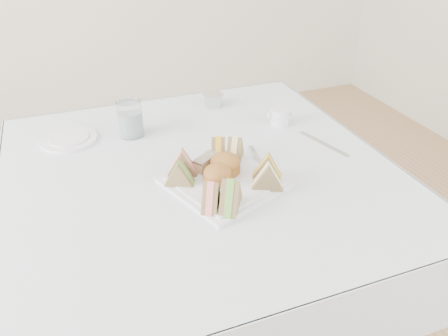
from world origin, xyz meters
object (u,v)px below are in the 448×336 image
object	(u,v)px
table	(203,269)
water_glass	(130,119)
serving_plate	(224,183)
creamer_jug	(280,117)

from	to	relation	value
table	water_glass	distance (m)	0.52
table	serving_plate	distance (m)	0.40
creamer_jug	table	bearing A→B (deg)	-149.98
water_glass	creamer_jug	bearing A→B (deg)	-11.61
serving_plate	creamer_jug	bearing A→B (deg)	21.70
serving_plate	water_glass	world-z (taller)	water_glass
water_glass	creamer_jug	xyz separation A→B (m)	(0.46, -0.09, -0.03)
serving_plate	water_glass	size ratio (longest dim) A/B	2.28
table	creamer_jug	bearing A→B (deg)	26.97
serving_plate	creamer_jug	size ratio (longest dim) A/B	4.15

